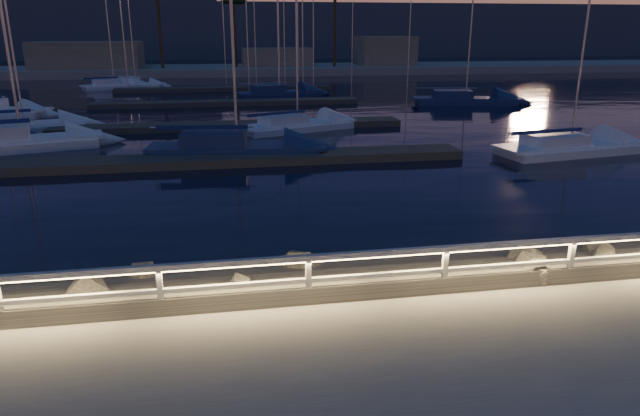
{
  "coord_description": "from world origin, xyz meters",
  "views": [
    {
      "loc": [
        -0.64,
        -10.76,
        5.5
      ],
      "look_at": [
        1.95,
        4.0,
        0.79
      ],
      "focal_mm": 32.0,
      "sensor_mm": 36.0,
      "label": 1
    }
  ],
  "objects_px": {
    "sailboat_m": "(134,84)",
    "sailboat_n": "(113,85)",
    "guard_rail": "(257,272)",
    "sailboat_h": "(295,124)",
    "sailboat_j": "(20,125)",
    "sailboat_e": "(17,141)",
    "sailboat_l": "(463,99)",
    "sailboat_d": "(567,146)",
    "sailboat_b": "(232,148)",
    "sailboat_k": "(277,93)"
  },
  "relations": [
    {
      "from": "guard_rail",
      "to": "sailboat_m",
      "type": "xyz_separation_m",
      "value": [
        -9.58,
        55.03,
        -0.98
      ]
    },
    {
      "from": "sailboat_j",
      "to": "sailboat_n",
      "type": "distance_m",
      "value": 26.87
    },
    {
      "from": "sailboat_b",
      "to": "sailboat_n",
      "type": "height_order",
      "value": "sailboat_b"
    },
    {
      "from": "sailboat_d",
      "to": "guard_rail",
      "type": "bearing_deg",
      "value": -146.47
    },
    {
      "from": "sailboat_d",
      "to": "sailboat_k",
      "type": "height_order",
      "value": "sailboat_k"
    },
    {
      "from": "guard_rail",
      "to": "sailboat_m",
      "type": "relative_size",
      "value": 4.21
    },
    {
      "from": "sailboat_l",
      "to": "sailboat_e",
      "type": "bearing_deg",
      "value": -143.47
    },
    {
      "from": "sailboat_h",
      "to": "sailboat_b",
      "type": "bearing_deg",
      "value": -141.76
    },
    {
      "from": "sailboat_k",
      "to": "guard_rail",
      "type": "bearing_deg",
      "value": -111.87
    },
    {
      "from": "sailboat_e",
      "to": "sailboat_l",
      "type": "height_order",
      "value": "sailboat_l"
    },
    {
      "from": "sailboat_j",
      "to": "sailboat_m",
      "type": "distance_m",
      "value": 28.29
    },
    {
      "from": "sailboat_e",
      "to": "sailboat_m",
      "type": "bearing_deg",
      "value": 72.5
    },
    {
      "from": "sailboat_h",
      "to": "sailboat_j",
      "type": "distance_m",
      "value": 16.9
    },
    {
      "from": "sailboat_d",
      "to": "sailboat_b",
      "type": "bearing_deg",
      "value": 163.95
    },
    {
      "from": "sailboat_b",
      "to": "sailboat_n",
      "type": "bearing_deg",
      "value": 114.6
    },
    {
      "from": "sailboat_b",
      "to": "sailboat_l",
      "type": "xyz_separation_m",
      "value": [
        19.87,
        17.9,
        -0.04
      ]
    },
    {
      "from": "sailboat_b",
      "to": "sailboat_k",
      "type": "distance_m",
      "value": 26.16
    },
    {
      "from": "sailboat_b",
      "to": "sailboat_j",
      "type": "height_order",
      "value": "sailboat_b"
    },
    {
      "from": "guard_rail",
      "to": "sailboat_m",
      "type": "height_order",
      "value": "sailboat_m"
    },
    {
      "from": "guard_rail",
      "to": "sailboat_l",
      "type": "relative_size",
      "value": 2.95
    },
    {
      "from": "guard_rail",
      "to": "sailboat_b",
      "type": "height_order",
      "value": "sailboat_b"
    },
    {
      "from": "sailboat_h",
      "to": "sailboat_j",
      "type": "xyz_separation_m",
      "value": [
        -16.74,
        2.33,
        0.03
      ]
    },
    {
      "from": "sailboat_b",
      "to": "sailboat_n",
      "type": "xyz_separation_m",
      "value": [
        -11.6,
        36.35,
        -0.07
      ]
    },
    {
      "from": "sailboat_j",
      "to": "sailboat_k",
      "type": "bearing_deg",
      "value": 25.8
    },
    {
      "from": "sailboat_e",
      "to": "sailboat_j",
      "type": "relative_size",
      "value": 1.08
    },
    {
      "from": "guard_rail",
      "to": "sailboat_e",
      "type": "distance_m",
      "value": 23.94
    },
    {
      "from": "sailboat_n",
      "to": "sailboat_l",
      "type": "bearing_deg",
      "value": -55.19
    },
    {
      "from": "sailboat_j",
      "to": "guard_rail",
      "type": "bearing_deg",
      "value": -81.66
    },
    {
      "from": "guard_rail",
      "to": "sailboat_l",
      "type": "distance_m",
      "value": 40.52
    },
    {
      "from": "sailboat_m",
      "to": "sailboat_n",
      "type": "xyz_separation_m",
      "value": [
        -2.06,
        -1.26,
        0.0
      ]
    },
    {
      "from": "sailboat_n",
      "to": "sailboat_m",
      "type": "bearing_deg",
      "value": 6.64
    },
    {
      "from": "guard_rail",
      "to": "sailboat_n",
      "type": "relative_size",
      "value": 3.81
    },
    {
      "from": "sailboat_k",
      "to": "sailboat_j",
      "type": "bearing_deg",
      "value": -152.76
    },
    {
      "from": "guard_rail",
      "to": "sailboat_k",
      "type": "distance_m",
      "value": 43.4
    },
    {
      "from": "sailboat_e",
      "to": "sailboat_h",
      "type": "distance_m",
      "value": 15.55
    },
    {
      "from": "sailboat_n",
      "to": "sailboat_k",
      "type": "bearing_deg",
      "value": -57.73
    },
    {
      "from": "sailboat_b",
      "to": "sailboat_d",
      "type": "xyz_separation_m",
      "value": [
        16.82,
        -2.15,
        -0.07
      ]
    },
    {
      "from": "sailboat_b",
      "to": "sailboat_m",
      "type": "bearing_deg",
      "value": 111.13
    },
    {
      "from": "guard_rail",
      "to": "sailboat_h",
      "type": "bearing_deg",
      "value": 80.73
    },
    {
      "from": "sailboat_l",
      "to": "sailboat_j",
      "type": "bearing_deg",
      "value": -153.57
    },
    {
      "from": "sailboat_k",
      "to": "sailboat_m",
      "type": "bearing_deg",
      "value": 124.84
    },
    {
      "from": "sailboat_d",
      "to": "sailboat_e",
      "type": "relative_size",
      "value": 0.99
    },
    {
      "from": "sailboat_m",
      "to": "sailboat_j",
      "type": "bearing_deg",
      "value": -85.73
    },
    {
      "from": "sailboat_e",
      "to": "guard_rail",
      "type": "bearing_deg",
      "value": -77.03
    },
    {
      "from": "sailboat_e",
      "to": "sailboat_h",
      "type": "xyz_separation_m",
      "value": [
        15.17,
        3.44,
        -0.08
      ]
    },
    {
      "from": "sailboat_k",
      "to": "sailboat_n",
      "type": "xyz_separation_m",
      "value": [
        -16.44,
        10.64,
        -0.03
      ]
    },
    {
      "from": "sailboat_m",
      "to": "sailboat_n",
      "type": "distance_m",
      "value": 2.42
    },
    {
      "from": "sailboat_j",
      "to": "sailboat_m",
      "type": "xyz_separation_m",
      "value": [
        3.15,
        28.11,
        -0.03
      ]
    },
    {
      "from": "sailboat_m",
      "to": "sailboat_d",
      "type": "bearing_deg",
      "value": -45.79
    },
    {
      "from": "sailboat_h",
      "to": "sailboat_k",
      "type": "height_order",
      "value": "sailboat_k"
    }
  ]
}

